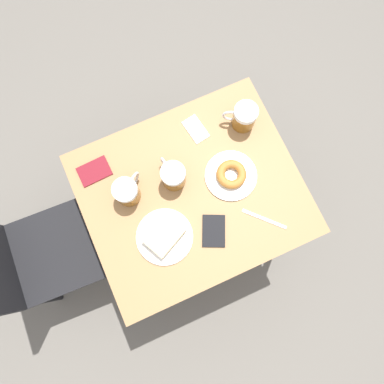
# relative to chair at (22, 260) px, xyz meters

# --- Properties ---
(ground_plane) EXTENTS (8.00, 8.00, 0.00)m
(ground_plane) POSITION_rel_chair_xyz_m (-0.07, -0.78, -0.55)
(ground_plane) COLOR #666059
(table) EXTENTS (0.72, 0.86, 0.75)m
(table) POSITION_rel_chair_xyz_m (-0.07, -0.78, 0.12)
(table) COLOR #997044
(table) RESTS_ON ground_plane
(chair) EXTENTS (0.42, 0.42, 0.92)m
(chair) POSITION_rel_chair_xyz_m (0.00, 0.00, 0.00)
(chair) COLOR black
(chair) RESTS_ON ground_plane
(plate_with_cake) EXTENTS (0.22, 0.22, 0.05)m
(plate_with_cake) POSITION_rel_chair_xyz_m (-0.19, -0.61, 0.21)
(plate_with_cake) COLOR white
(plate_with_cake) RESTS_ON table
(plate_with_donut) EXTENTS (0.21, 0.21, 0.05)m
(plate_with_donut) POSITION_rel_chair_xyz_m (-0.07, -0.95, 0.21)
(plate_with_donut) COLOR white
(plate_with_donut) RESTS_ON table
(beer_mug_left) EXTENTS (0.11, 0.12, 0.12)m
(beer_mug_left) POSITION_rel_chair_xyz_m (0.02, -0.55, 0.25)
(beer_mug_left) COLOR #8C5619
(beer_mug_left) RESTS_ON table
(beer_mug_center) EXTENTS (0.14, 0.10, 0.12)m
(beer_mug_center) POSITION_rel_chair_xyz_m (0.01, -0.73, 0.25)
(beer_mug_center) COLOR #8C5619
(beer_mug_center) RESTS_ON table
(beer_mug_right) EXTENTS (0.10, 0.13, 0.12)m
(beer_mug_right) POSITION_rel_chair_xyz_m (0.12, -1.09, 0.25)
(beer_mug_right) COLOR #8C5619
(beer_mug_right) RESTS_ON table
(napkin_folded) EXTENTS (0.12, 0.08, 0.00)m
(napkin_folded) POSITION_rel_chair_xyz_m (0.17, -0.90, 0.20)
(napkin_folded) COLOR white
(napkin_folded) RESTS_ON table
(fork) EXTENTS (0.14, 0.13, 0.00)m
(fork) POSITION_rel_chair_xyz_m (-0.28, -0.99, 0.20)
(fork) COLOR silver
(fork) RESTS_ON table
(passport_near_edge) EXTENTS (0.09, 0.13, 0.01)m
(passport_near_edge) POSITION_rel_chair_xyz_m (0.17, -0.46, 0.20)
(passport_near_edge) COLOR maroon
(passport_near_edge) RESTS_ON table
(passport_far_edge) EXTENTS (0.15, 0.13, 0.01)m
(passport_far_edge) POSITION_rel_chair_xyz_m (-0.24, -0.79, 0.20)
(passport_far_edge) COLOR black
(passport_far_edge) RESTS_ON table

